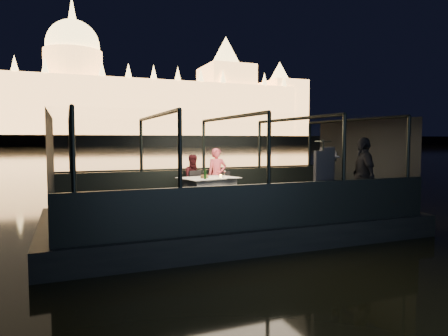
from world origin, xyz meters
name	(u,v)px	position (x,y,z in m)	size (l,w,h in m)	color
river_water	(85,151)	(0.00, 80.00, 0.00)	(500.00, 500.00, 0.00)	black
boat_hull	(230,232)	(0.00, 0.00, 0.00)	(8.60, 4.40, 1.00)	black
boat_deck	(230,213)	(0.00, 0.00, 0.48)	(8.00, 4.00, 0.04)	black
gunwale_port	(204,185)	(0.00, 2.00, 0.95)	(8.00, 0.08, 0.90)	black
gunwale_starboard	(269,206)	(0.00, -2.00, 0.95)	(8.00, 0.08, 0.90)	black
cabin_glass_port	(204,145)	(0.00, 2.00, 2.10)	(8.00, 0.02, 1.40)	#99B2B2
cabin_glass_starboard	(269,148)	(0.00, -2.00, 2.10)	(8.00, 0.02, 1.40)	#99B2B2
cabin_roof_glass	(230,117)	(0.00, 0.00, 2.80)	(8.00, 4.00, 0.02)	#99B2B2
end_wall_fore	(51,169)	(-4.00, 0.00, 1.65)	(0.02, 4.00, 2.30)	black
end_wall_aft	(362,162)	(4.00, 0.00, 1.65)	(0.02, 4.00, 2.30)	black
canopy_ribs	(230,165)	(0.00, 0.00, 1.65)	(8.00, 4.00, 2.30)	black
embankment	(74,142)	(0.00, 210.00, 1.00)	(400.00, 140.00, 6.00)	#423D33
parliament_building	(74,77)	(0.00, 175.00, 29.00)	(220.00, 32.00, 60.00)	#F2D18C
dining_table_central	(209,192)	(-0.21, 0.98, 0.89)	(1.45, 1.05, 0.77)	silver
chair_port_left	(197,188)	(-0.39, 1.43, 0.95)	(0.42, 0.42, 0.90)	black
chair_port_right	(226,186)	(0.46, 1.44, 0.95)	(0.40, 0.40, 0.85)	black
coat_stand	(322,180)	(1.44, -1.75, 1.40)	(0.49, 0.39, 1.78)	black
person_woman_coral	(217,175)	(0.30, 1.70, 1.25)	(0.55, 0.37, 1.52)	#EA5563
person_man_maroon	(194,176)	(-0.39, 1.70, 1.25)	(0.65, 0.50, 1.35)	#3A1015
passenger_stripe	(327,179)	(1.96, -1.20, 1.35)	(1.02, 0.58, 1.58)	white
passenger_dark	(363,179)	(2.76, -1.49, 1.35)	(1.08, 0.45, 1.83)	black
wine_bottle	(205,173)	(-0.45, 0.56, 1.42)	(0.06, 0.06, 0.30)	#133513
bread_basket	(204,177)	(-0.37, 0.86, 1.31)	(0.20, 0.20, 0.08)	brown
amber_candle	(221,176)	(0.08, 0.86, 1.31)	(0.06, 0.06, 0.08)	yellow
plate_near	(232,178)	(0.28, 0.56, 1.27)	(0.27, 0.27, 0.02)	silver
plate_far	(205,177)	(-0.30, 0.98, 1.27)	(0.27, 0.27, 0.02)	white
wine_glass_white	(205,175)	(-0.45, 0.59, 1.36)	(0.07, 0.07, 0.21)	silver
wine_glass_red	(225,174)	(0.23, 0.94, 1.36)	(0.06, 0.06, 0.17)	silver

